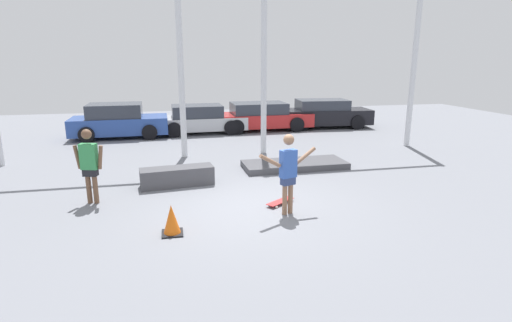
{
  "coord_description": "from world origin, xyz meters",
  "views": [
    {
      "loc": [
        -1.8,
        -8.21,
        3.24
      ],
      "look_at": [
        0.23,
        1.16,
        0.78
      ],
      "focal_mm": 28.0,
      "sensor_mm": 36.0,
      "label": 1
    }
  ],
  "objects": [
    {
      "name": "ground_plane",
      "position": [
        0.0,
        0.0,
        0.0
      ],
      "size": [
        36.0,
        36.0,
        0.0
      ],
      "primitive_type": "plane",
      "color": "slate"
    },
    {
      "name": "skateboarder",
      "position": [
        0.57,
        -0.47,
        1.0
      ],
      "size": [
        1.36,
        0.53,
        1.74
      ],
      "rotation": [
        0.0,
        0.0,
        0.32
      ],
      "color": "#8C664C",
      "rests_on": "ground_plane"
    },
    {
      "name": "skateboard",
      "position": [
        0.57,
        0.13,
        0.06
      ],
      "size": [
        0.75,
        0.61,
        0.08
      ],
      "rotation": [
        0.0,
        0.0,
        0.61
      ],
      "color": "red",
      "rests_on": "ground_plane"
    },
    {
      "name": "grind_box",
      "position": [
        -1.7,
        2.05,
        0.25
      ],
      "size": [
        1.94,
        0.79,
        0.49
      ],
      "primitive_type": "cube",
      "rotation": [
        0.0,
        0.0,
        0.11
      ],
      "color": "#47474C",
      "rests_on": "ground_plane"
    },
    {
      "name": "manual_pad",
      "position": [
        1.86,
        3.11,
        0.09
      ],
      "size": [
        3.17,
        1.32,
        0.18
      ],
      "primitive_type": "cube",
      "rotation": [
        0.0,
        0.0,
        0.02
      ],
      "color": "#47474C",
      "rests_on": "ground_plane"
    },
    {
      "name": "canopy_support_left",
      "position": [
        -4.21,
        5.26,
        4.04
      ],
      "size": [
        5.86,
        0.2,
        6.68
      ],
      "color": "silver",
      "rests_on": "ground_plane"
    },
    {
      "name": "canopy_support_right",
      "position": [
        4.21,
        5.26,
        4.04
      ],
      "size": [
        5.86,
        0.2,
        6.68
      ],
      "color": "silver",
      "rests_on": "ground_plane"
    },
    {
      "name": "parked_car_blue",
      "position": [
        -3.95,
        9.41,
        0.68
      ],
      "size": [
        3.97,
        2.01,
        1.43
      ],
      "rotation": [
        0.0,
        0.0,
        0.02
      ],
      "color": "#284793",
      "rests_on": "ground_plane"
    },
    {
      "name": "parked_car_silver",
      "position": [
        -0.51,
        9.7,
        0.61
      ],
      "size": [
        4.01,
        1.92,
        1.25
      ],
      "rotation": [
        0.0,
        0.0,
        0.02
      ],
      "color": "#B7BABF",
      "rests_on": "ground_plane"
    },
    {
      "name": "parked_car_red",
      "position": [
        2.37,
        9.89,
        0.63
      ],
      "size": [
        4.54,
        2.05,
        1.28
      ],
      "rotation": [
        0.0,
        0.0,
        0.02
      ],
      "color": "red",
      "rests_on": "ground_plane"
    },
    {
      "name": "parked_car_black",
      "position": [
        5.53,
        9.98,
        0.66
      ],
      "size": [
        4.42,
        2.1,
        1.34
      ],
      "rotation": [
        0.0,
        0.0,
        -0.07
      ],
      "color": "black",
      "rests_on": "ground_plane"
    },
    {
      "name": "bystander",
      "position": [
        -3.64,
        1.11,
        0.97
      ],
      "size": [
        0.68,
        0.28,
        1.73
      ],
      "rotation": [
        0.0,
        0.0,
        2.87
      ],
      "color": "brown",
      "rests_on": "ground_plane"
    },
    {
      "name": "traffic_cone",
      "position": [
        -1.87,
        -1.0,
        0.29
      ],
      "size": [
        0.4,
        0.4,
        0.59
      ],
      "color": "black",
      "rests_on": "ground_plane"
    }
  ]
}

